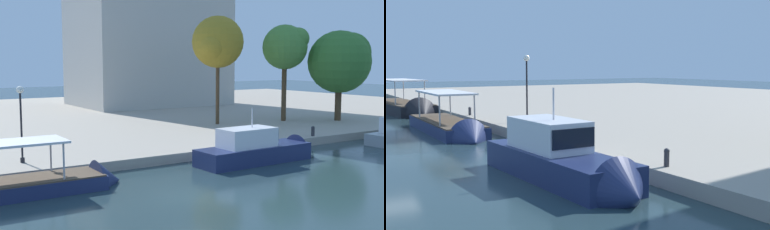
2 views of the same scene
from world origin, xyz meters
TOP-DOWN VIEW (x-y plane):
  - ground_plane at (0.00, 0.00)m, footprint 220.00×220.00m
  - tour_boat_0 at (-23.24, 5.37)m, footprint 13.14×4.48m
  - tour_boat_1 at (-7.25, 5.14)m, footprint 11.61×2.99m
  - motor_yacht_2 at (8.52, 5.03)m, footprint 9.51×2.81m
  - mooring_bollard_1 at (10.82, 8.40)m, footprint 0.24×0.24m
  - mooring_bollard_2 at (-12.17, 8.19)m, footprint 0.24×0.24m
  - lamp_post at (-5.94, 10.27)m, footprint 0.44×0.44m

SIDE VIEW (x-z plane):
  - ground_plane at x=0.00m, z-range 0.00..0.00m
  - tour_boat_1 at x=-7.25m, z-range -1.74..2.23m
  - tour_boat_0 at x=-23.24m, z-range -1.85..2.64m
  - motor_yacht_2 at x=8.52m, z-range -1.58..2.96m
  - mooring_bollard_2 at x=-12.17m, z-range 0.68..1.35m
  - mooring_bollard_1 at x=10.82m, z-range 0.68..1.41m
  - lamp_post at x=-5.94m, z-range 1.36..6.03m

